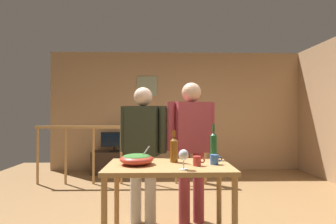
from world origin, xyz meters
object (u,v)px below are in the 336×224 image
at_px(wine_glass, 184,156).
at_px(wine_bottle_green, 214,145).
at_px(framed_picture, 147,86).
at_px(person_standing_left, 143,144).
at_px(flat_screen_tv, 114,140).
at_px(stair_railing, 147,146).
at_px(mug_blue, 215,159).
at_px(mug_red, 197,161).
at_px(tv_console, 114,162).
at_px(serving_table, 169,176).
at_px(salad_bowl, 137,159).
at_px(person_standing_right, 191,140).
at_px(wine_bottle_amber, 174,149).

distance_m(wine_glass, wine_bottle_green, 0.57).
bearing_deg(framed_picture, person_standing_left, -87.68).
bearing_deg(wine_glass, flat_screen_tv, 109.28).
bearing_deg(wine_bottle_green, stair_railing, 110.17).
bearing_deg(mug_blue, mug_red, -160.66).
bearing_deg(mug_red, tv_console, 112.02).
bearing_deg(serving_table, wine_bottle_green, 27.79).
relative_size(serving_table, wine_bottle_green, 3.13).
bearing_deg(mug_red, stair_railing, 103.37).
relative_size(salad_bowl, mug_blue, 2.74).
height_order(salad_bowl, mug_blue, salad_bowl).
height_order(stair_railing, serving_table, stair_railing).
height_order(framed_picture, person_standing_left, framed_picture).
bearing_deg(serving_table, mug_red, -14.27).
relative_size(mug_red, person_standing_left, 0.07).
height_order(flat_screen_tv, person_standing_right, person_standing_right).
xyz_separation_m(framed_picture, person_standing_right, (0.67, -2.83, -0.91)).
bearing_deg(salad_bowl, mug_red, -7.33).
distance_m(tv_console, mug_red, 3.57).
bearing_deg(person_standing_right, serving_table, 49.62).
xyz_separation_m(tv_console, flat_screen_tv, (0.00, -0.03, 0.48)).
xyz_separation_m(mug_red, person_standing_left, (-0.53, 0.72, 0.07)).
relative_size(flat_screen_tv, wine_glass, 3.20).
xyz_separation_m(mug_blue, mug_red, (-0.16, -0.06, -0.00)).
bearing_deg(framed_picture, mug_blue, -76.99).
relative_size(framed_picture, mug_red, 4.11).
relative_size(tv_console, mug_red, 8.38).
height_order(serving_table, mug_red, mug_red).
bearing_deg(wine_glass, wine_bottle_amber, 100.71).
height_order(wine_bottle_green, mug_blue, wine_bottle_green).
bearing_deg(person_standing_left, flat_screen_tv, -55.10).
relative_size(tv_console, person_standing_left, 0.57).
bearing_deg(serving_table, mug_blue, -0.76).
bearing_deg(wine_glass, tv_console, 109.12).
height_order(person_standing_left, person_standing_right, person_standing_right).
distance_m(tv_console, salad_bowl, 3.34).
xyz_separation_m(framed_picture, tv_console, (-0.68, -0.29, -1.64)).
bearing_deg(flat_screen_tv, framed_picture, 25.42).
bearing_deg(mug_blue, wine_glass, -144.22).
distance_m(framed_picture, mug_blue, 3.73).
bearing_deg(stair_railing, salad_bowl, -89.02).
relative_size(wine_glass, wine_bottle_amber, 0.55).
bearing_deg(wine_bottle_green, flat_screen_tv, 117.49).
relative_size(stair_railing, wine_bottle_amber, 10.19).
xyz_separation_m(stair_railing, wine_glass, (0.45, -2.59, 0.25)).
relative_size(stair_railing, mug_red, 28.57).
bearing_deg(flat_screen_tv, salad_bowl, -76.14).
relative_size(tv_console, mug_blue, 8.08).
distance_m(salad_bowl, mug_blue, 0.70).
xyz_separation_m(wine_bottle_green, wine_bottle_amber, (-0.40, -0.13, -0.02)).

